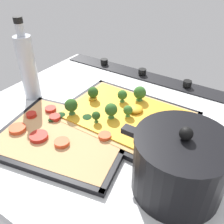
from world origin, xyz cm
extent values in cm
cube|color=silver|center=(0.00, 0.00, -1.50)|extent=(83.53, 67.02, 3.00)
cube|color=black|center=(0.00, -30.01, 0.40)|extent=(80.19, 7.00, 0.80)
cylinder|color=black|center=(-8.35, -30.01, 1.70)|extent=(2.80, 2.80, 1.80)
cylinder|color=black|center=(8.35, -30.01, 1.70)|extent=(2.80, 2.80, 1.80)
cylinder|color=black|center=(25.06, -30.01, 1.70)|extent=(2.80, 2.80, 1.80)
cube|color=black|center=(0.10, -3.55, 0.25)|extent=(35.40, 26.74, 0.50)
cube|color=black|center=(-0.04, -16.12, 0.65)|extent=(35.11, 1.60, 1.30)
cube|color=black|center=(0.25, 9.02, 0.65)|extent=(35.11, 1.60, 1.30)
cube|color=black|center=(-16.85, -3.36, 0.65)|extent=(1.50, 26.35, 1.30)
cube|color=black|center=(17.05, -3.75, 0.65)|extent=(1.50, 26.35, 1.30)
cube|color=tan|center=(0.10, -3.55, 1.00)|extent=(32.97, 24.31, 1.00)
cube|color=gold|center=(0.10, -3.55, 1.70)|extent=(30.33, 21.89, 0.40)
cone|color=#4D8B3F|center=(-0.15, -11.86, 2.45)|extent=(2.02, 2.02, 1.10)
sphere|color=#2D5B23|center=(-0.15, -11.86, 4.38)|extent=(3.67, 3.67, 3.67)
cone|color=#427635|center=(11.51, -4.70, 2.53)|extent=(1.71, 1.71, 1.27)
sphere|color=#264C1C|center=(11.51, -4.70, 4.34)|extent=(3.12, 3.12, 3.12)
cone|color=#68AD54|center=(-8.84, 3.27, 2.55)|extent=(1.47, 1.47, 1.31)
sphere|color=#427533|center=(-8.84, 3.27, 4.21)|extent=(2.67, 2.67, 2.67)
cone|color=#4D8B3F|center=(3.82, -8.42, 2.47)|extent=(1.55, 1.55, 1.15)
sphere|color=#2D5B23|center=(3.82, -8.42, 4.10)|extent=(2.82, 2.82, 2.82)
cone|color=#427635|center=(12.06, 4.31, 2.59)|extent=(1.92, 1.92, 1.38)
sphere|color=#264C1C|center=(12.06, 4.31, 4.59)|extent=(3.50, 3.50, 3.50)
cone|color=#4D8B3F|center=(2.18, -0.31, 2.53)|extent=(1.84, 1.84, 1.26)
sphere|color=#2D5B23|center=(2.18, -0.31, 4.41)|extent=(3.35, 3.35, 3.35)
cone|color=#5B9F46|center=(-1.19, -2.98, 2.37)|extent=(1.38, 1.38, 0.95)
sphere|color=#386B28|center=(-1.19, -2.98, 3.79)|extent=(2.52, 2.52, 2.52)
cone|color=#427635|center=(-9.23, -1.03, 2.37)|extent=(1.37, 1.37, 0.94)
sphere|color=#264C1C|center=(-9.23, -1.03, 3.77)|extent=(2.49, 2.49, 2.49)
cone|color=#427635|center=(4.29, 3.79, 2.50)|extent=(1.21, 1.21, 1.20)
sphere|color=#264C1C|center=(4.29, 3.79, 3.93)|extent=(2.20, 2.20, 2.20)
ellipsoid|color=gold|center=(11.76, -4.65, 2.32)|extent=(3.43, 3.58, 0.99)
ellipsoid|color=gold|center=(-1.69, -6.18, 2.54)|extent=(4.32, 4.40, 1.49)
ellipsoid|color=gold|center=(-9.04, -2.52, 2.56)|extent=(5.29, 5.49, 1.53)
cube|color=black|center=(8.47, 11.55, 0.25)|extent=(36.30, 31.28, 0.50)
cube|color=black|center=(10.92, -0.28, 0.65)|extent=(31.40, 7.63, 1.30)
cube|color=black|center=(6.02, 23.37, 0.65)|extent=(31.40, 7.63, 1.30)
cube|color=black|center=(-6.52, 8.44, 0.65)|extent=(6.32, 25.06, 1.30)
cube|color=black|center=(23.46, 14.65, 0.65)|extent=(6.32, 25.06, 1.30)
cube|color=tan|center=(8.47, 11.55, 0.95)|extent=(33.46, 28.44, 0.90)
cylinder|color=#D14723|center=(-0.75, 7.24, 1.90)|extent=(3.10, 3.10, 1.00)
cylinder|color=#B22319|center=(18.47, 6.00, 1.90)|extent=(3.02, 3.02, 1.00)
cylinder|color=#B22319|center=(20.86, 10.77, 1.90)|extent=(2.71, 2.71, 1.00)
cylinder|color=#B22319|center=(12.43, 16.01, 1.90)|extent=(4.37, 4.37, 1.00)
cylinder|color=#D14723|center=(19.12, 16.85, 1.90)|extent=(4.14, 4.14, 1.00)
cylinder|color=#B22319|center=(14.68, 8.21, 1.90)|extent=(2.95, 2.95, 1.00)
cylinder|color=#D14723|center=(6.31, 14.66, 1.90)|extent=(3.54, 3.54, 1.00)
ellipsoid|color=#193819|center=(7.62, 3.40, 1.80)|extent=(3.98, 4.05, 0.60)
ellipsoid|color=#193819|center=(14.21, 6.44, 1.80)|extent=(3.09, 3.06, 0.60)
ellipsoid|color=#193819|center=(14.50, 8.42, 1.80)|extent=(3.35, 4.33, 0.60)
cylinder|color=black|center=(-19.99, 10.75, 5.90)|extent=(17.23, 17.23, 11.79)
cylinder|color=black|center=(-19.99, 10.75, 12.19)|extent=(17.57, 17.57, 0.80)
sphere|color=black|center=(-19.99, 10.75, 13.79)|extent=(2.40, 2.40, 2.40)
cube|color=black|center=(-9.57, 10.75, 9.67)|extent=(3.60, 2.00, 1.20)
cylinder|color=#B7BCC6|center=(30.25, 1.74, 9.58)|extent=(4.94, 4.94, 19.17)
cylinder|color=#B7BCC6|center=(30.25, 1.74, 20.92)|extent=(2.22, 2.22, 3.50)
cylinder|color=black|center=(30.25, 1.74, 23.47)|extent=(2.47, 2.47, 1.60)
camera|label=1|loc=(-27.04, 44.51, 40.47)|focal=39.70mm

